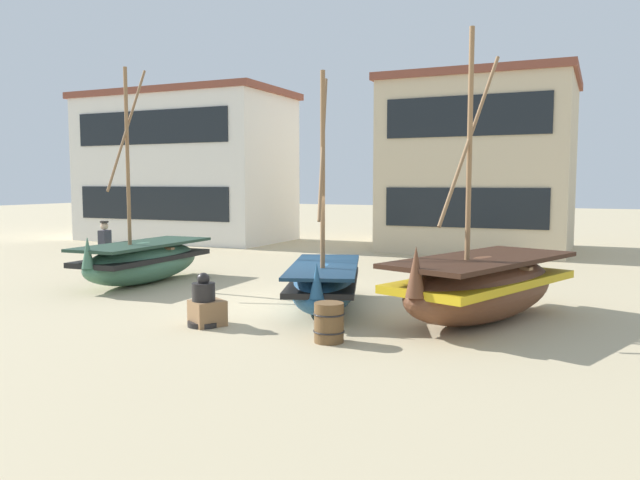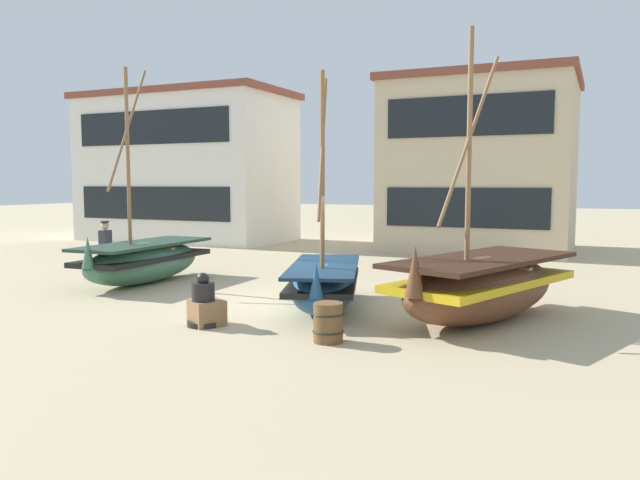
# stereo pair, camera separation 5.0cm
# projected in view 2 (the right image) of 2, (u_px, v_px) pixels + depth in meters

# --- Properties ---
(ground_plane) EXTENTS (120.00, 120.00, 0.00)m
(ground_plane) POSITION_uv_depth(u_px,v_px,m) (302.00, 304.00, 14.32)
(ground_plane) COLOR tan
(fishing_boat_near_left) EXTENTS (2.70, 4.29, 5.10)m
(fishing_boat_near_left) POSITION_uv_depth(u_px,v_px,m) (324.00, 284.00, 13.78)
(fishing_boat_near_left) COLOR #23517A
(fishing_boat_near_left) RESTS_ON ground
(fishing_boat_centre_large) EXTENTS (1.74, 4.51, 5.85)m
(fishing_boat_centre_large) POSITION_uv_depth(u_px,v_px,m) (144.00, 260.00, 17.30)
(fishing_boat_centre_large) COLOR #427056
(fishing_boat_centre_large) RESTS_ON ground
(fishing_boat_far_right) EXTENTS (3.35, 5.05, 5.71)m
(fishing_boat_far_right) POSITION_uv_depth(u_px,v_px,m) (481.00, 286.00, 12.53)
(fishing_boat_far_right) COLOR brown
(fishing_boat_far_right) RESTS_ON ground
(fisherman_by_hull) EXTENTS (0.28, 0.39, 1.68)m
(fisherman_by_hull) POSITION_uv_depth(u_px,v_px,m) (106.00, 250.00, 17.99)
(fisherman_by_hull) COLOR #33333D
(fisherman_by_hull) RESTS_ON ground
(capstan_winch) EXTENTS (0.64, 0.64, 1.05)m
(capstan_winch) POSITION_uv_depth(u_px,v_px,m) (203.00, 304.00, 12.14)
(capstan_winch) COLOR black
(capstan_winch) RESTS_ON ground
(wooden_barrel) EXTENTS (0.56, 0.56, 0.70)m
(wooden_barrel) POSITION_uv_depth(u_px,v_px,m) (328.00, 322.00, 10.90)
(wooden_barrel) COLOR brown
(wooden_barrel) RESTS_ON ground
(cargo_crate) EXTENTS (0.81, 0.81, 0.50)m
(cargo_crate) POSITION_uv_depth(u_px,v_px,m) (207.00, 313.00, 12.20)
(cargo_crate) COLOR olive
(cargo_crate) RESTS_ON ground
(harbor_building_main) EXTENTS (7.47, 6.65, 7.04)m
(harbor_building_main) POSITION_uv_depth(u_px,v_px,m) (481.00, 164.00, 25.88)
(harbor_building_main) COLOR beige
(harbor_building_main) RESTS_ON ground
(harbor_building_annex) EXTENTS (10.11, 5.35, 7.04)m
(harbor_building_annex) POSITION_uv_depth(u_px,v_px,m) (187.00, 167.00, 30.20)
(harbor_building_annex) COLOR white
(harbor_building_annex) RESTS_ON ground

